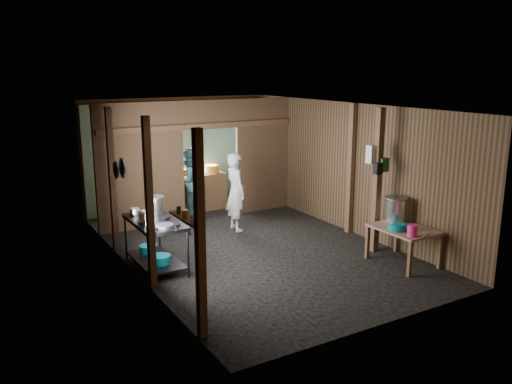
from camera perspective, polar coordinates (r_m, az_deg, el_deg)
floor at (r=9.86m, az=-0.59°, el=-6.00°), size 4.50×7.00×0.00m
ceiling at (r=9.33m, az=-0.63°, el=9.25°), size 4.50×7.00×0.00m
wall_back at (r=12.62m, az=-8.54°, el=4.23°), size 4.50×0.00×2.60m
wall_front at (r=6.79m, az=14.24°, el=-3.90°), size 4.50×0.00×2.60m
wall_left at (r=8.65m, az=-13.66°, el=-0.18°), size 0.00×7.00×2.60m
wall_right at (r=10.78m, az=9.84°, el=2.64°), size 0.00×7.00×2.60m
partition_left at (r=10.97m, az=-12.41°, el=2.71°), size 1.85×0.10×2.60m
partition_right at (r=12.16m, az=0.69°, el=4.04°), size 1.35×0.10×2.60m
partition_header at (r=11.42m, az=-5.07°, el=8.44°), size 1.30×0.10×0.60m
turquoise_panel at (r=12.57m, az=-8.43°, el=3.97°), size 4.40×0.06×2.50m
back_counter at (r=12.41m, az=-6.17°, el=0.02°), size 1.20×0.50×0.85m
wall_clock at (r=12.54m, az=-7.40°, el=6.98°), size 0.20×0.03×0.20m
post_left_a at (r=6.31m, az=-6.10°, el=-4.88°), size 0.10×0.12×2.60m
post_left_b at (r=7.93m, az=-11.49°, el=-1.29°), size 0.10×0.12×2.60m
post_left_c at (r=9.80m, az=-15.33°, el=1.28°), size 0.10×0.12×2.60m
post_right at (r=10.59m, az=10.24°, el=2.43°), size 0.10×0.12×2.60m
post_free at (r=9.57m, az=12.99°, el=1.14°), size 0.12×0.12×2.60m
cross_beam at (r=11.29m, az=-6.08°, el=7.08°), size 4.40×0.12×0.12m
pan_lid_big at (r=8.96m, az=-14.29°, el=2.54°), size 0.03×0.34×0.34m
pan_lid_small at (r=9.36m, az=-14.95°, el=2.32°), size 0.03×0.30×0.30m
wall_shelf at (r=6.73m, az=-7.65°, el=-2.87°), size 0.14×0.80×0.03m
jar_white at (r=6.49m, az=-6.81°, el=-2.86°), size 0.07×0.07×0.10m
jar_yellow at (r=6.72m, az=-7.67°, el=-2.34°), size 0.08×0.08×0.10m
jar_green at (r=6.91m, az=-8.38°, el=-1.91°), size 0.06×0.06×0.10m
bag_white at (r=9.51m, az=12.60°, el=4.03°), size 0.22×0.15×0.32m
bag_green at (r=9.52m, az=13.64°, el=2.89°), size 0.16×0.12×0.24m
bag_black at (r=9.42m, az=13.09°, el=2.50°), size 0.14×0.10×0.20m
gas_range at (r=8.89m, az=-10.84°, el=-5.60°), size 0.73×1.41×0.83m
prep_table at (r=9.32m, az=15.63°, el=-5.63°), size 0.77×1.06×0.63m
stove_pot_large at (r=9.14m, az=-10.83°, el=-1.43°), size 0.37×0.37×0.31m
stove_pot_med at (r=8.60m, az=-11.83°, el=-2.76°), size 0.31×0.31×0.22m
stove_saucepan at (r=9.15m, az=-13.02°, el=-2.07°), size 0.18×0.18×0.11m
frying_pan at (r=8.34m, az=-9.90°, el=-3.64°), size 0.45×0.57×0.07m
blue_tub_front at (r=8.75m, az=-10.28°, el=-7.19°), size 0.33×0.33×0.13m
blue_tub_back at (r=9.30m, az=-11.59°, el=-6.04°), size 0.31×0.31×0.12m
stock_pot at (r=9.52m, az=14.86°, el=-1.88°), size 0.42×0.42×0.46m
wash_basin at (r=9.06m, az=15.06°, el=-3.67°), size 0.30×0.30×0.11m
pink_bucket at (r=8.80m, az=16.58°, el=-4.03°), size 0.19×0.19×0.19m
knife at (r=8.92m, az=17.86°, el=-4.48°), size 0.29×0.15×0.01m
yellow_tub at (r=12.44m, az=-4.79°, el=2.52°), size 0.33×0.33×0.18m
red_cup at (r=12.18m, az=-7.63°, el=2.12°), size 0.12×0.12×0.15m
cook at (r=10.70m, az=-2.20°, el=0.01°), size 0.41×0.60×1.60m
worker_back at (r=11.93m, az=-7.36°, el=1.10°), size 0.89×0.78×1.52m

